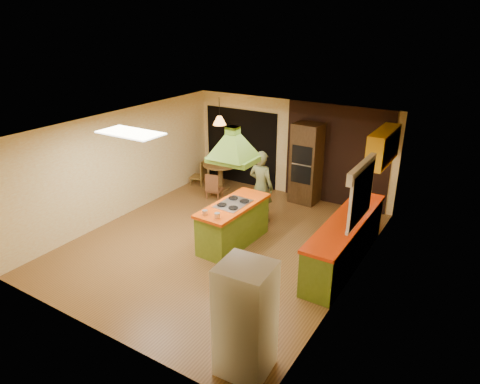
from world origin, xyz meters
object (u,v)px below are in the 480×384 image
Objects in this scene: man at (261,187)px; canister_large at (357,201)px; wall_oven at (306,164)px; dining_table at (220,171)px; kitchen_island at (233,224)px; refrigerator at (245,320)px.

canister_large is (2.21, -0.05, 0.17)m from man.
wall_oven is 2.13× the size of dining_table.
kitchen_island is 3.15m from dining_table.
kitchen_island is 2.90m from wall_oven.
wall_oven reaches higher than dining_table.
refrigerator is (2.00, -2.83, 0.35)m from kitchen_island.
refrigerator is at bearing -92.40° from canister_large.
dining_table is (-1.98, 2.45, 0.05)m from kitchen_island.
canister_large is (2.16, 1.20, 0.56)m from kitchen_island.
refrigerator is 4.04m from canister_large.
kitchen_island is 1.90× the size of dining_table.
kitchen_island is at bearing -50.98° from dining_table.
refrigerator is 0.79× the size of wall_oven.
kitchen_island is at bearing 97.37° from man.
refrigerator reaches higher than dining_table.
dining_table is (-2.34, -0.38, -0.52)m from wall_oven.
kitchen_island is 1.13× the size of refrigerator.
refrigerator is 8.34× the size of canister_large.
man is at bearing -31.81° from dining_table.
man is at bearing 94.60° from kitchen_island.
kitchen_island is 2.54m from canister_large.
dining_table is at bearing 131.33° from kitchen_island.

